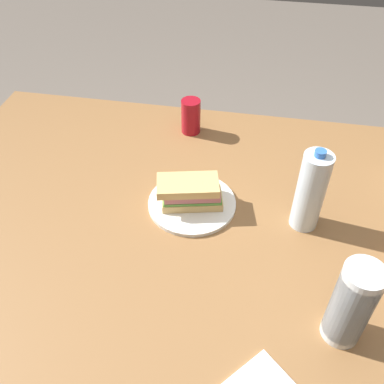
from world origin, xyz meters
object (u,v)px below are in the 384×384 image
(dining_table, at_px, (212,245))
(plastic_cup_stack, at_px, (352,304))
(paper_plate, at_px, (192,203))
(water_bottle_tall, at_px, (311,191))
(sandwich, at_px, (191,192))
(soda_can_red, at_px, (191,116))

(dining_table, xyz_separation_m, plastic_cup_stack, (-0.32, 0.26, 0.18))
(paper_plate, xyz_separation_m, water_bottle_tall, (-0.31, 0.02, 0.11))
(sandwich, bearing_deg, soda_can_red, -79.68)
(water_bottle_tall, xyz_separation_m, plastic_cup_stack, (-0.08, 0.32, -0.01))
(plastic_cup_stack, bearing_deg, dining_table, -38.62)
(sandwich, height_order, soda_can_red, soda_can_red)
(dining_table, xyz_separation_m, paper_plate, (0.07, -0.08, 0.08))
(plastic_cup_stack, bearing_deg, sandwich, -40.14)
(dining_table, bearing_deg, sandwich, -45.90)
(sandwich, bearing_deg, water_bottle_tall, 177.70)
(paper_plate, xyz_separation_m, plastic_cup_stack, (-0.39, 0.34, 0.10))
(paper_plate, height_order, water_bottle_tall, water_bottle_tall)
(soda_can_red, xyz_separation_m, water_bottle_tall, (-0.38, 0.38, 0.06))
(paper_plate, relative_size, soda_can_red, 2.07)
(sandwich, height_order, water_bottle_tall, water_bottle_tall)
(paper_plate, distance_m, sandwich, 0.05)
(sandwich, relative_size, soda_can_red, 1.61)
(sandwich, xyz_separation_m, water_bottle_tall, (-0.32, 0.01, 0.07))
(paper_plate, bearing_deg, plastic_cup_stack, 139.40)
(soda_can_red, relative_size, water_bottle_tall, 0.49)
(paper_plate, height_order, plastic_cup_stack, plastic_cup_stack)
(paper_plate, height_order, soda_can_red, soda_can_red)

